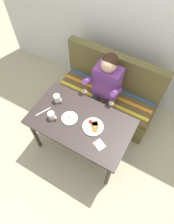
# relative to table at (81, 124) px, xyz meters

# --- Properties ---
(ground_plane) EXTENTS (8.00, 8.00, 0.00)m
(ground_plane) POSITION_rel_table_xyz_m (0.00, 0.00, -0.65)
(ground_plane) COLOR #B1AA8A
(back_wall) EXTENTS (4.40, 0.10, 2.60)m
(back_wall) POSITION_rel_table_xyz_m (0.00, 1.27, 0.65)
(back_wall) COLOR silver
(back_wall) RESTS_ON ground
(table) EXTENTS (1.20, 0.70, 0.73)m
(table) POSITION_rel_table_xyz_m (0.00, 0.00, 0.00)
(table) COLOR #322826
(table) RESTS_ON ground
(couch) EXTENTS (1.44, 0.56, 1.00)m
(couch) POSITION_rel_table_xyz_m (0.00, 0.76, -0.32)
(couch) COLOR brown
(couch) RESTS_ON ground
(person) EXTENTS (0.45, 0.61, 1.21)m
(person) POSITION_rel_table_xyz_m (0.01, 0.59, 0.09)
(person) COLOR #743C8C
(person) RESTS_ON ground
(plate_breakfast) EXTENTS (0.24, 0.24, 0.05)m
(plate_breakfast) POSITION_rel_table_xyz_m (0.16, 0.01, 0.10)
(plate_breakfast) COLOR white
(plate_breakfast) RESTS_ON table
(plate_eggs) EXTENTS (0.19, 0.19, 0.04)m
(plate_eggs) POSITION_rel_table_xyz_m (-0.13, -0.04, 0.09)
(plate_eggs) COLOR white
(plate_eggs) RESTS_ON table
(coffee_mug) EXTENTS (0.12, 0.08, 0.09)m
(coffee_mug) POSITION_rel_table_xyz_m (-0.31, -0.13, 0.13)
(coffee_mug) COLOR white
(coffee_mug) RESTS_ON table
(coffee_mug_second) EXTENTS (0.12, 0.08, 0.10)m
(coffee_mug_second) POSITION_rel_table_xyz_m (-0.40, 0.11, 0.13)
(coffee_mug_second) COLOR white
(coffee_mug_second) RESTS_ON table
(napkin) EXTENTS (0.15, 0.14, 0.01)m
(napkin) POSITION_rel_table_xyz_m (0.33, -0.16, 0.09)
(napkin) COLOR silver
(napkin) RESTS_ON table
(knife) EXTENTS (0.10, 0.19, 0.00)m
(knife) POSITION_rel_table_xyz_m (-0.45, -0.11, 0.08)
(knife) COLOR silver
(knife) RESTS_ON table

